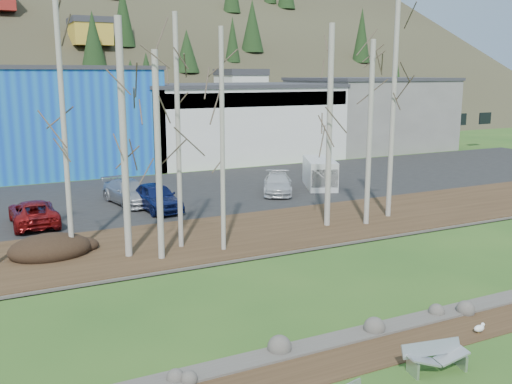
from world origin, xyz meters
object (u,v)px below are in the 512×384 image
car_5 (278,183)px  car_2 (33,213)px  car_3 (129,192)px  car_4 (157,197)px  bench_damaged (435,357)px  seagull (479,328)px  van_white (320,173)px

car_5 → car_2: bearing=-146.4°
car_3 → car_4: size_ratio=1.07×
bench_damaged → seagull: 2.98m
car_4 → car_5: (8.35, 1.04, -0.13)m
car_5 → van_white: van_white is taller
car_3 → van_white: size_ratio=1.02×
bench_damaged → car_2: car_2 is taller
bench_damaged → car_5: size_ratio=0.41×
seagull → car_5: car_5 is taller
car_4 → car_3: bearing=107.3°
bench_damaged → car_3: 22.78m
bench_damaged → car_2: 21.51m
bench_damaged → car_4: 20.39m
bench_damaged → car_2: size_ratio=0.38×
car_2 → car_4: size_ratio=1.04×
bench_damaged → car_4: bearing=104.4°
bench_damaged → car_5: car_5 is taller
bench_damaged → car_5: 22.45m
car_2 → van_white: (18.43, 1.88, 0.31)m
car_2 → car_3: car_3 is taller
car_5 → seagull: bearing=-73.3°
car_3 → bench_damaged: bearing=-93.7°
car_4 → van_white: van_white is taller
van_white → car_5: bearing=-148.6°
car_3 → car_4: bearing=-77.2°
seagull → car_3: (-5.22, 21.59, 0.66)m
bench_damaged → car_3: bearing=106.4°
seagull → car_3: 22.22m
car_3 → car_5: (9.31, -1.27, -0.06)m
car_2 → seagull: bearing=119.1°
seagull → car_2: bearing=117.3°
car_5 → bench_damaged: bearing=-79.7°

